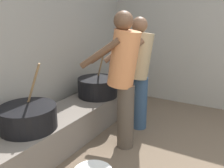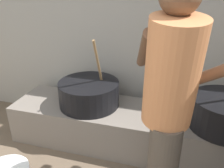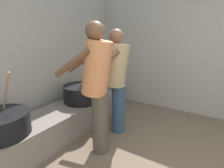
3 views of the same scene
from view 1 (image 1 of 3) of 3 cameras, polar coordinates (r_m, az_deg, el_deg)
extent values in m
cube|color=#9E998E|center=(3.17, -21.67, 6.56)|extent=(5.09, 0.20, 2.22)
cube|color=slate|center=(3.28, -9.97, -8.95)|extent=(2.77, 0.60, 0.40)
cylinder|color=black|center=(2.75, -18.91, -7.34)|extent=(0.60, 0.60, 0.25)
cylinder|color=#937047|center=(2.71, -17.88, -0.36)|extent=(0.03, 0.25, 0.51)
cylinder|color=black|center=(3.60, -3.33, -0.70)|extent=(0.58, 0.58, 0.27)
cylinder|color=#937047|center=(3.59, -2.52, 4.80)|extent=(0.14, 0.23, 0.51)
cylinder|color=navy|center=(3.45, 6.49, -4.39)|extent=(0.20, 0.20, 0.74)
cylinder|color=tan|center=(3.26, 6.38, 6.61)|extent=(0.48, 0.48, 0.63)
sphere|color=brown|center=(3.21, 6.43, 13.49)|extent=(0.20, 0.20, 0.20)
cylinder|color=brown|center=(3.29, 1.82, 7.94)|extent=(0.38, 0.36, 0.35)
cylinder|color=brown|center=(3.04, 3.46, 7.22)|extent=(0.38, 0.36, 0.35)
cylinder|color=#4C4238|center=(2.95, 3.15, -7.62)|extent=(0.20, 0.20, 0.77)
cylinder|color=#D17F4C|center=(2.75, 2.77, 5.90)|extent=(0.38, 0.44, 0.66)
sphere|color=brown|center=(2.71, 2.68, 14.45)|extent=(0.21, 0.21, 0.21)
cylinder|color=brown|center=(2.93, -1.06, 7.91)|extent=(0.18, 0.48, 0.36)
cylinder|color=brown|center=(2.68, -2.87, 7.09)|extent=(0.18, 0.48, 0.36)
camera|label=2|loc=(2.42, 31.17, 13.53)|focal=37.73mm
camera|label=3|loc=(0.76, 29.93, 5.16)|focal=29.18mm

